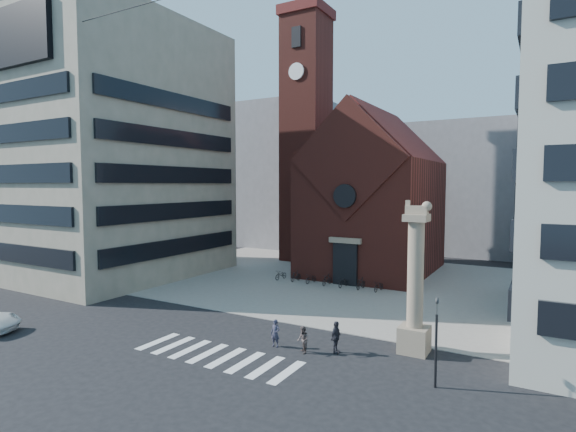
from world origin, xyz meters
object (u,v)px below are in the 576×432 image
(pedestrian_0, at_px, (275,333))
(traffic_light, at_px, (436,340))
(scooter_0, at_px, (281,275))
(pedestrian_2, at_px, (336,337))
(lion_column, at_px, (415,293))
(pedestrian_1, at_px, (303,340))

(pedestrian_0, bearing_deg, traffic_light, -3.54)
(scooter_0, bearing_deg, pedestrian_2, -43.47)
(lion_column, distance_m, traffic_light, 4.62)
(traffic_light, distance_m, pedestrian_2, 6.22)
(traffic_light, relative_size, scooter_0, 2.47)
(lion_column, xyz_separation_m, scooter_0, (-16.56, 12.99, -2.95))
(traffic_light, bearing_deg, scooter_0, 137.51)
(pedestrian_2, bearing_deg, pedestrian_1, 121.97)
(traffic_light, xyz_separation_m, scooter_0, (-18.55, 16.99, -1.78))
(pedestrian_0, relative_size, pedestrian_2, 0.89)
(pedestrian_0, xyz_separation_m, pedestrian_1, (1.88, -0.08, -0.04))
(pedestrian_2, bearing_deg, scooter_0, 41.37)
(pedestrian_0, distance_m, pedestrian_2, 3.60)
(traffic_light, distance_m, pedestrian_1, 7.63)
(pedestrian_1, distance_m, scooter_0, 19.69)
(pedestrian_1, bearing_deg, pedestrian_0, -135.00)
(pedestrian_0, bearing_deg, lion_column, 24.94)
(pedestrian_0, relative_size, pedestrian_1, 1.06)
(pedestrian_0, xyz_separation_m, scooter_0, (-9.23, 16.19, -0.30))
(scooter_0, bearing_deg, pedestrian_1, -48.87)
(pedestrian_2, height_order, scooter_0, pedestrian_2)
(traffic_light, xyz_separation_m, pedestrian_1, (-7.45, 0.73, -1.52))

